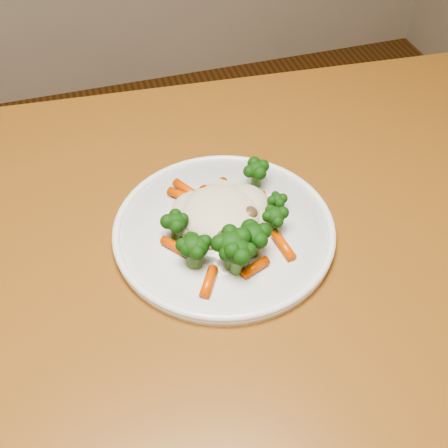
# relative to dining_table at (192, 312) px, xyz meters

# --- Properties ---
(dining_table) EXTENTS (1.23, 0.87, 0.75)m
(dining_table) POSITION_rel_dining_table_xyz_m (0.00, 0.00, 0.00)
(dining_table) COLOR brown
(dining_table) RESTS_ON ground
(plate) EXTENTS (0.28, 0.28, 0.01)m
(plate) POSITION_rel_dining_table_xyz_m (0.05, 0.03, 0.11)
(plate) COLOR white
(plate) RESTS_ON dining_table
(meal) EXTENTS (0.17, 0.20, 0.05)m
(meal) POSITION_rel_dining_table_xyz_m (0.05, 0.02, 0.14)
(meal) COLOR beige
(meal) RESTS_ON plate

